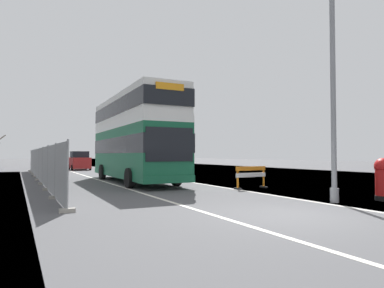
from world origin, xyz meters
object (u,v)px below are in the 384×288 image
car_oncoming_near (79,161)px  lamppost_foreground (333,80)px  roadworks_barrier (251,175)px  double_decker_bus (134,137)px  car_receding_mid (48,160)px  red_pillar_postbox (384,177)px

car_oncoming_near → lamppost_foreground: bearing=-83.2°
roadworks_barrier → car_oncoming_near: 25.57m
lamppost_foreground → roadworks_barrier: (0.40, 5.23, -3.58)m
lamppost_foreground → double_decker_bus: bearing=106.5°
car_receding_mid → lamppost_foreground: bearing=-80.7°
red_pillar_postbox → car_oncoming_near: size_ratio=0.39×
car_oncoming_near → car_receding_mid: 7.86m
lamppost_foreground → car_oncoming_near: 30.87m
lamppost_foreground → red_pillar_postbox: size_ratio=5.82×
roadworks_barrier → lamppost_foreground: bearing=-94.4°
double_decker_bus → car_oncoming_near: (-0.19, 18.77, -1.80)m
roadworks_barrier → car_receding_mid: car_receding_mid is taller
double_decker_bus → car_oncoming_near: double_decker_bus is taller
red_pillar_postbox → car_oncoming_near: bearing=100.4°
car_oncoming_near → double_decker_bus: bearing=-89.4°
red_pillar_postbox → car_receding_mid: bearing=102.1°
roadworks_barrier → car_receding_mid: 33.33m
red_pillar_postbox → car_receding_mid: car_receding_mid is taller
car_oncoming_near → red_pillar_postbox: bearing=-79.6°
roadworks_barrier → car_oncoming_near: (-4.05, 25.24, 0.27)m
car_receding_mid → red_pillar_postbox: bearing=-77.9°
red_pillar_postbox → car_oncoming_near: (-5.67, 30.95, 0.11)m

